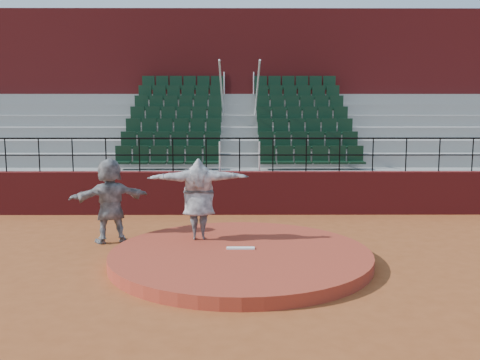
% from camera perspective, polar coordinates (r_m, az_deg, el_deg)
% --- Properties ---
extents(ground, '(90.00, 90.00, 0.00)m').
position_cam_1_polar(ground, '(11.43, 0.06, -8.76)').
color(ground, brown).
rests_on(ground, ground).
extents(pitchers_mound, '(5.50, 5.50, 0.25)m').
position_cam_1_polar(pitchers_mound, '(11.39, 0.06, -8.16)').
color(pitchers_mound, '#A03724').
rests_on(pitchers_mound, ground).
extents(pitching_rubber, '(0.60, 0.15, 0.03)m').
position_cam_1_polar(pitching_rubber, '(11.50, 0.06, -7.28)').
color(pitching_rubber, white).
rests_on(pitching_rubber, pitchers_mound).
extents(boundary_wall, '(24.00, 0.30, 1.30)m').
position_cam_1_polar(boundary_wall, '(16.16, -0.04, -1.38)').
color(boundary_wall, maroon).
rests_on(boundary_wall, ground).
extents(wall_railing, '(24.04, 0.05, 1.03)m').
position_cam_1_polar(wall_railing, '(15.99, -0.04, 3.50)').
color(wall_railing, black).
rests_on(wall_railing, boundary_wall).
extents(seating_deck, '(24.00, 5.97, 4.63)m').
position_cam_1_polar(seating_deck, '(19.67, -0.09, 2.65)').
color(seating_deck, gray).
rests_on(seating_deck, ground).
extents(press_box_facade, '(24.00, 3.00, 7.10)m').
position_cam_1_polar(press_box_facade, '(23.53, -0.12, 8.69)').
color(press_box_facade, maroon).
rests_on(press_box_facade, ground).
extents(pitcher, '(2.31, 0.76, 1.85)m').
position_cam_1_polar(pitcher, '(12.17, -4.44, -2.03)').
color(pitcher, black).
rests_on(pitcher, pitchers_mound).
extents(fielder, '(1.98, 1.29, 2.04)m').
position_cam_1_polar(fielder, '(13.21, -13.69, -2.12)').
color(fielder, black).
rests_on(fielder, ground).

